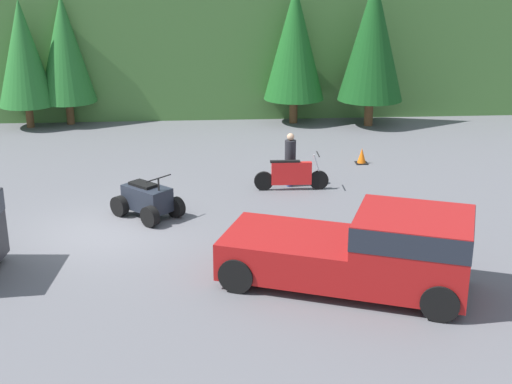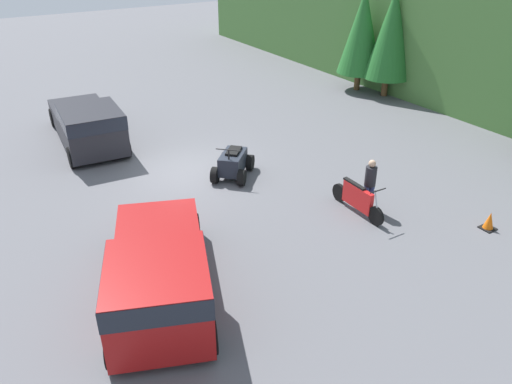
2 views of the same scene
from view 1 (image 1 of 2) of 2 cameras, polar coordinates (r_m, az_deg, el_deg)
The scene contains 11 objects.
ground_plane at distance 19.32m, azimuth -12.48°, elevation -3.27°, with size 80.00×80.00×0.00m, color #5B5B60.
hillside_backdrop at distance 34.09m, azimuth -9.15°, elevation 11.62°, with size 44.00×6.00×5.92m.
tree_left at distance 31.09m, azimuth -18.13°, elevation 10.52°, with size 2.32×2.32×5.28m.
tree_mid_left at distance 31.21m, azimuth -15.06°, elevation 10.99°, with size 2.39×2.39×5.42m.
tree_mid_right at distance 30.44m, azimuth 3.11°, elevation 11.86°, with size 2.57×2.57×5.83m.
tree_right at distance 30.25m, azimuth 9.30°, elevation 11.99°, with size 2.72×2.72×6.17m.
pickup_truck_red at distance 15.74m, azimuth 9.12°, elevation -4.47°, with size 5.78×3.97×1.83m.
dirt_bike at distance 22.14m, azimuth 2.86°, elevation 1.36°, with size 2.33×0.60×1.16m.
quad_atv at distance 20.13m, azimuth -8.70°, elevation -0.65°, with size 2.15×2.14×1.25m.
rider_person at distance 22.44m, azimuth 2.76°, elevation 2.79°, with size 0.42×0.42×1.70m.
traffic_cone at distance 25.22m, azimuth 8.46°, elevation 2.83°, with size 0.42×0.42×0.55m.
Camera 1 is at (2.91, -17.71, 7.14)m, focal length 50.00 mm.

